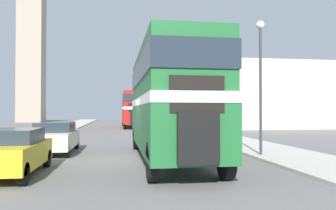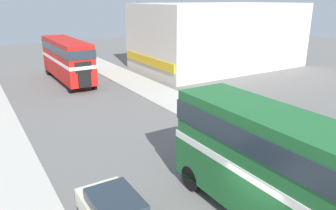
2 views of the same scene
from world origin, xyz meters
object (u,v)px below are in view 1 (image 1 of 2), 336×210
at_px(bicycle_on_pavement, 215,130).
at_px(street_lamp, 260,67).
at_px(car_parked_near, 12,151).
at_px(church_tower, 32,14).
at_px(pedestrian_walking, 226,125).
at_px(car_parked_mid, 55,137).
at_px(bus_distant, 133,107).
at_px(double_decker_bus, 168,96).

relative_size(bicycle_on_pavement, street_lamp, 0.30).
xyz_separation_m(car_parked_near, church_tower, (-11.82, 50.14, 18.57)).
xyz_separation_m(car_parked_near, bicycle_on_pavement, (11.25, 14.98, -0.27)).
height_order(car_parked_near, bicycle_on_pavement, car_parked_near).
height_order(pedestrian_walking, church_tower, church_tower).
bearing_deg(car_parked_mid, bus_distant, 78.42).
bearing_deg(street_lamp, pedestrian_walking, 83.73).
height_order(double_decker_bus, church_tower, church_tower).
relative_size(bus_distant, car_parked_mid, 2.48).
distance_m(double_decker_bus, bus_distant, 26.79).
bearing_deg(double_decker_bus, pedestrian_walking, 55.04).
xyz_separation_m(bicycle_on_pavement, church_tower, (-23.08, 35.16, 18.84)).
bearing_deg(bus_distant, church_tower, 129.08).
bearing_deg(bicycle_on_pavement, bus_distant, 113.11).
relative_size(pedestrian_walking, bicycle_on_pavement, 1.02).
relative_size(double_decker_bus, car_parked_near, 2.61).
height_order(car_parked_near, street_lamp, street_lamp).
xyz_separation_m(pedestrian_walking, bicycle_on_pavement, (1.03, 5.61, -0.65)).
height_order(double_decker_bus, bus_distant, double_decker_bus).
height_order(car_parked_near, car_parked_mid, car_parked_mid).
relative_size(car_parked_mid, street_lamp, 0.74).
bearing_deg(street_lamp, car_parked_near, -165.02).
bearing_deg(car_parked_near, car_parked_mid, 86.65).
bearing_deg(street_lamp, bicycle_on_pavement, 81.86).
xyz_separation_m(double_decker_bus, pedestrian_walking, (4.87, 6.96, -1.51)).
height_order(bus_distant, street_lamp, street_lamp).
distance_m(car_parked_near, pedestrian_walking, 13.87).
height_order(bus_distant, car_parked_mid, bus_distant).
xyz_separation_m(double_decker_bus, bicycle_on_pavement, (5.90, 12.58, -2.16)).
bearing_deg(double_decker_bus, car_parked_near, -155.84).
height_order(bicycle_on_pavement, church_tower, church_tower).
height_order(bus_distant, car_parked_near, bus_distant).
bearing_deg(street_lamp, car_parked_mid, 162.46).
relative_size(double_decker_bus, bicycle_on_pavement, 5.82).
bearing_deg(bicycle_on_pavement, car_parked_mid, -138.87).
relative_size(double_decker_bus, church_tower, 0.27).
bearing_deg(church_tower, double_decker_bus, -70.21).
height_order(car_parked_mid, church_tower, church_tower).
bearing_deg(pedestrian_walking, street_lamp, -96.27).
bearing_deg(car_parked_near, bus_distant, 79.92).
bearing_deg(church_tower, bus_distant, -50.92).
xyz_separation_m(bus_distant, bicycle_on_pavement, (6.07, -14.21, -2.05)).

